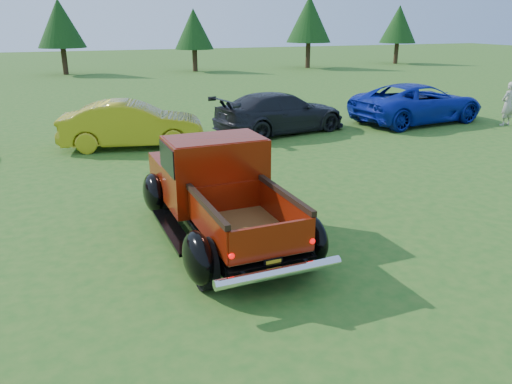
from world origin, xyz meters
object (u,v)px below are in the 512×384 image
tree_mid_left (60,23)px  tree_east (309,19)px  pickup_truck (216,188)px  show_car_blue (418,103)px  show_car_grey (281,113)px  tree_far_east (399,24)px  tree_mid_right (194,29)px  spectator (508,104)px  show_car_yellow (132,124)px

tree_mid_left → tree_east: tree_east is taller
pickup_truck → show_car_blue: pickup_truck is taller
tree_mid_left → show_car_grey: bearing=-74.2°
tree_far_east → pickup_truck: bearing=-130.3°
tree_mid_left → show_car_grey: 23.74m
tree_mid_right → tree_east: (9.00, -0.50, 0.68)m
tree_mid_left → tree_far_east: tree_mid_left is taller
tree_mid_right → spectator: size_ratio=2.83×
pickup_truck → show_car_grey: bearing=56.8°
tree_far_east → show_car_grey: size_ratio=1.03×
show_car_yellow → spectator: size_ratio=2.66×
tree_mid_right → show_car_yellow: 23.35m
tree_mid_left → tree_far_east: (27.00, -0.50, -0.14)m
tree_mid_left → tree_east: size_ratio=0.93×
tree_mid_right → pickup_truck: (-6.97, -28.94, -2.15)m
tree_far_east → spectator: tree_far_east is taller
tree_mid_left → tree_mid_right: bearing=-6.3°
tree_mid_left → tree_east: 18.06m
show_car_yellow → show_car_blue: bearing=-77.8°
tree_mid_right → tree_east: size_ratio=0.81×
pickup_truck → tree_east: bearing=58.8°
tree_far_east → spectator: 27.16m
tree_far_east → show_car_grey: (-20.57, -22.19, -2.57)m
spectator → pickup_truck: bearing=14.6°
tree_far_east → show_car_blue: size_ratio=0.94×
pickup_truck → show_car_blue: size_ratio=0.92×
tree_far_east → show_car_grey: bearing=-132.8°
show_car_yellow → show_car_blue: (10.38, 0.15, 0.03)m
tree_mid_right → pickup_truck: bearing=-103.6°
tree_mid_left → tree_far_east: 27.00m
show_car_grey → show_car_blue: bearing=-103.1°
tree_east → show_car_grey: 24.33m
pickup_truck → show_car_grey: (4.41, 7.25, -0.15)m
tree_far_east → show_car_yellow: 34.10m
spectator → show_car_grey: bearing=-21.6°
show_car_yellow → tree_mid_right: bearing=-7.5°
tree_mid_right → spectator: bearing=-76.8°
tree_east → pickup_truck: bearing=-119.3°
tree_far_east → show_car_blue: tree_far_east is taller
show_car_grey → tree_far_east: bearing=-54.3°
tree_mid_left → spectator: tree_mid_left is taller
pickup_truck → show_car_blue: (9.85, 7.09, -0.11)m
show_car_grey → tree_mid_left: bearing=4.3°
tree_east → spectator: (-3.50, -22.99, -2.88)m
tree_mid_left → pickup_truck: (2.03, -29.94, -2.56)m
tree_east → show_car_yellow: bearing=-127.5°
tree_mid_right → show_car_blue: tree_mid_right is taller
tree_east → show_car_yellow: 27.26m
pickup_truck → tree_mid_right: bearing=74.6°
tree_mid_left → spectator: (14.50, -24.49, -2.61)m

